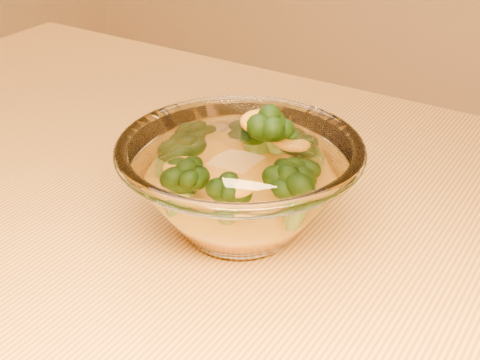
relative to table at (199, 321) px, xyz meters
The scene contains 4 objects.
table is the anchor object (origin of this frame).
glass_bowl 0.15m from the table, 44.40° to the left, with size 0.21×0.21×0.09m.
cheese_sauce 0.13m from the table, 44.40° to the left, with size 0.12×0.12×0.03m, color orange.
broccoli_heap 0.17m from the table, 54.39° to the left, with size 0.15×0.13×0.08m.
Camera 1 is at (0.30, -0.39, 1.09)m, focal length 50.00 mm.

